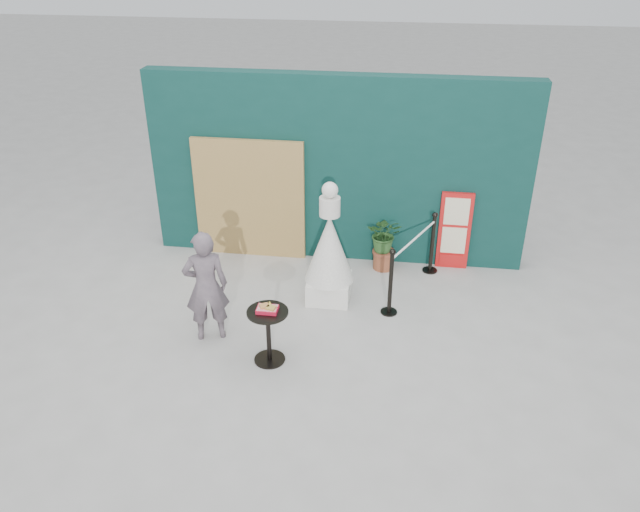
% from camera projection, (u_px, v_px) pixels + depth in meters
% --- Properties ---
extents(ground, '(60.00, 60.00, 0.00)m').
position_uv_depth(ground, '(307.00, 371.00, 7.83)').
color(ground, '#ADAAA5').
rests_on(ground, ground).
extents(back_wall, '(6.00, 0.30, 3.00)m').
position_uv_depth(back_wall, '(337.00, 170.00, 9.85)').
color(back_wall, '#0A2F2B').
rests_on(back_wall, ground).
extents(bamboo_fence, '(1.80, 0.08, 2.00)m').
position_uv_depth(bamboo_fence, '(250.00, 199.00, 10.08)').
color(bamboo_fence, tan).
rests_on(bamboo_fence, ground).
extents(woman, '(0.67, 0.55, 1.58)m').
position_uv_depth(woman, '(206.00, 286.00, 8.11)').
color(woman, slate).
rests_on(woman, ground).
extents(menu_board, '(0.50, 0.07, 1.30)m').
position_uv_depth(menu_board, '(454.00, 231.00, 9.85)').
color(menu_board, red).
rests_on(menu_board, ground).
extents(statue, '(0.72, 0.72, 1.85)m').
position_uv_depth(statue, '(329.00, 253.00, 8.97)').
color(statue, silver).
rests_on(statue, ground).
extents(cafe_table, '(0.52, 0.52, 0.75)m').
position_uv_depth(cafe_table, '(268.00, 328.00, 7.79)').
color(cafe_table, black).
rests_on(cafe_table, ground).
extents(food_basket, '(0.26, 0.19, 0.11)m').
position_uv_depth(food_basket, '(267.00, 309.00, 7.65)').
color(food_basket, red).
rests_on(food_basket, cafe_table).
extents(planter, '(0.54, 0.47, 0.91)m').
position_uv_depth(planter, '(384.00, 239.00, 9.88)').
color(planter, brown).
rests_on(planter, ground).
extents(stanchion_barrier, '(0.84, 1.54, 1.03)m').
position_uv_depth(stanchion_barrier, '(413.00, 262.00, 9.28)').
color(stanchion_barrier, black).
rests_on(stanchion_barrier, ground).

